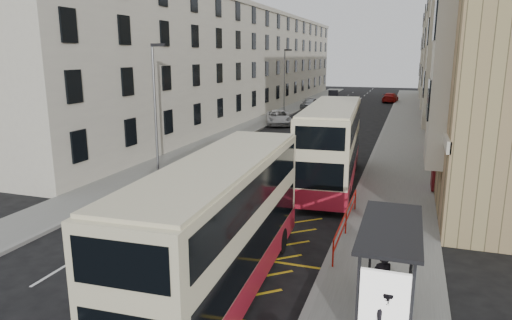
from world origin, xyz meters
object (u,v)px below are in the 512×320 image
(double_decker_front, at_px, (221,228))
(pedestrian_near, at_px, (382,281))
(street_lamp_far, at_px, (285,79))
(car_dark, at_px, (333,95))
(bus_shelter, at_px, (394,256))
(double_decker_rear, at_px, (331,145))
(pedestrian_far, at_px, (390,222))
(car_silver, at_px, (310,103))
(street_lamp_near, at_px, (156,102))
(white_van, at_px, (278,118))
(car_red, at_px, (390,98))

(double_decker_front, distance_m, pedestrian_near, 5.04)
(street_lamp_far, relative_size, car_dark, 1.68)
(bus_shelter, relative_size, pedestrian_near, 2.34)
(street_lamp_far, height_order, car_dark, street_lamp_far)
(double_decker_rear, relative_size, pedestrian_far, 7.82)
(double_decker_rear, height_order, car_silver, double_decker_rear)
(street_lamp_near, xyz_separation_m, car_dark, (2.01, 54.29, -3.85))
(double_decker_front, relative_size, pedestrian_far, 7.26)
(double_decker_front, relative_size, white_van, 1.96)
(bus_shelter, distance_m, pedestrian_near, 1.27)
(double_decker_front, relative_size, car_silver, 2.43)
(pedestrian_near, height_order, car_red, pedestrian_near)
(double_decker_rear, distance_m, car_red, 51.14)
(double_decker_front, bearing_deg, pedestrian_far, 47.24)
(double_decker_front, relative_size, car_dark, 2.33)
(street_lamp_near, bearing_deg, car_dark, 87.88)
(street_lamp_far, relative_size, pedestrian_far, 5.22)
(pedestrian_near, bearing_deg, pedestrian_far, -118.87)
(double_decker_front, xyz_separation_m, double_decker_rear, (1.12, 13.69, 0.16))
(street_lamp_far, xyz_separation_m, car_silver, (1.15, 9.39, -3.86))
(street_lamp_far, relative_size, double_decker_front, 0.72)
(car_red, bearing_deg, double_decker_rear, 93.37)
(double_decker_rear, distance_m, pedestrian_far, 8.87)
(car_red, bearing_deg, street_lamp_far, 67.35)
(white_van, bearing_deg, double_decker_rear, -85.46)
(pedestrian_near, bearing_deg, street_lamp_near, -68.43)
(pedestrian_far, bearing_deg, double_decker_rear, -39.63)
(street_lamp_near, bearing_deg, pedestrian_near, -39.37)
(street_lamp_far, xyz_separation_m, double_decker_front, (9.49, -42.21, -2.40))
(bus_shelter, xyz_separation_m, double_decker_front, (-5.20, 0.19, 0.10))
(street_lamp_near, distance_m, street_lamp_far, 30.00)
(pedestrian_near, relative_size, white_van, 0.32)
(pedestrian_far, relative_size, car_red, 0.29)
(street_lamp_far, distance_m, car_silver, 10.22)
(pedestrian_far, bearing_deg, double_decker_front, 74.94)
(bus_shelter, xyz_separation_m, double_decker_rear, (-4.08, 13.88, 0.26))
(street_lamp_near, height_order, double_decker_rear, street_lamp_near)
(bus_shelter, relative_size, street_lamp_near, 0.53)
(bus_shelter, relative_size, car_red, 0.81)
(double_decker_front, distance_m, double_decker_rear, 13.74)
(double_decker_front, bearing_deg, car_dark, 93.70)
(double_decker_rear, distance_m, car_dark, 53.53)
(bus_shelter, height_order, car_red, bus_shelter)
(double_decker_front, distance_m, pedestrian_far, 7.68)
(white_van, bearing_deg, pedestrian_near, -88.27)
(bus_shelter, height_order, car_dark, bus_shelter)
(white_van, distance_m, car_silver, 16.11)
(pedestrian_far, bearing_deg, car_dark, -53.51)
(double_decker_rear, bearing_deg, car_silver, 99.92)
(bus_shelter, bearing_deg, white_van, 110.79)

